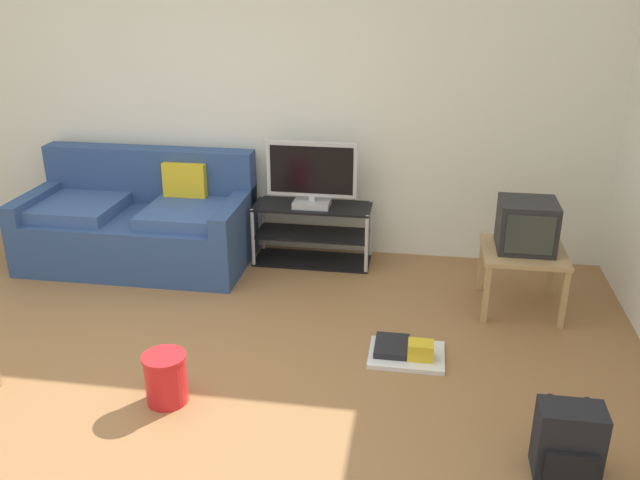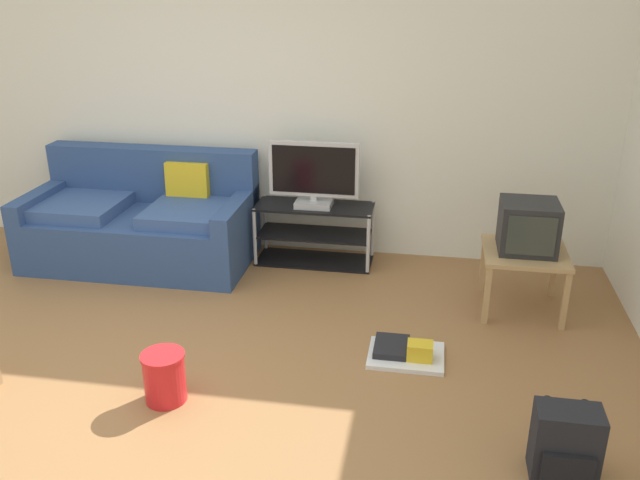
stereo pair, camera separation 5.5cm
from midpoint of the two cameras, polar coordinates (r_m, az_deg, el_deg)
name	(u,v)px [view 1 (the left image)]	position (r m, az deg, el deg)	size (l,w,h in m)	color
ground_plane	(144,404)	(4.09, -15.09, -13.27)	(9.00, 9.80, 0.02)	olive
wall_back	(245,92)	(5.74, -6.65, 12.39)	(9.00, 0.10, 2.70)	silver
couch	(140,223)	(5.80, -15.30, 1.38)	(1.82, 0.93, 0.90)	navy
tv_stand	(313,234)	(5.59, -0.92, 0.53)	(0.96, 0.38, 0.50)	black
flat_tv	(312,175)	(5.40, -1.00, 5.52)	(0.73, 0.22, 0.53)	#B2B2B7
side_table	(523,258)	(4.97, 16.57, -1.48)	(0.58, 0.58, 0.46)	tan
crt_tv	(527,225)	(4.90, 16.85, 1.19)	(0.39, 0.38, 0.35)	#232326
backpack	(568,442)	(3.57, 19.92, -15.83)	(0.31, 0.27, 0.38)	black
cleaning_bucket	(166,377)	(3.97, -13.37, -11.25)	(0.25, 0.25, 0.30)	red
floor_tray	(406,352)	(4.36, 6.94, -9.40)	(0.48, 0.37, 0.14)	silver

